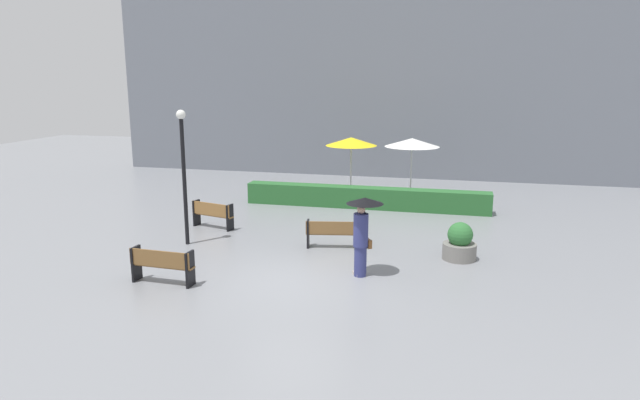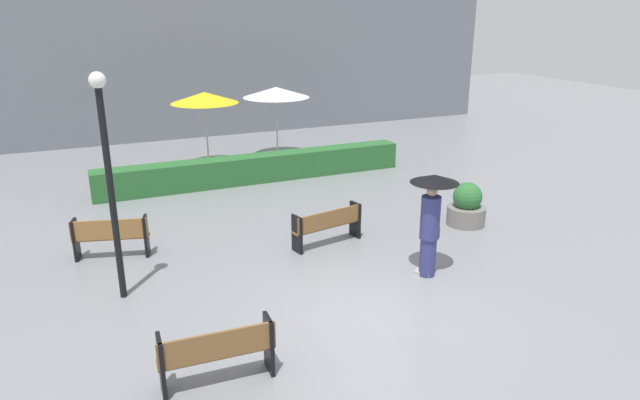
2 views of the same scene
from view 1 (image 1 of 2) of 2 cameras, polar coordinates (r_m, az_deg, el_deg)
The scene contains 11 objects.
ground_plane at distance 14.26m, azimuth -3.14°, elevation -8.20°, with size 60.00×60.00×0.00m, color gray.
bench_near_left at distance 14.40m, azimuth -15.84°, elevation -6.28°, with size 1.65×0.45×0.89m.
bench_far_left at distance 19.24m, azimuth -10.94°, elevation -1.32°, with size 1.58×0.71×0.89m.
bench_mid_center at distance 16.73m, azimuth 1.50°, elevation -3.27°, with size 1.74×0.67×0.84m.
pedestrian_with_umbrella at distance 14.23m, azimuth 4.34°, elevation -2.69°, with size 0.94×0.94×2.06m.
planter_pot at distance 16.19m, azimuth 14.06°, elevation -4.34°, with size 0.94×0.94×1.07m.
lamp_post at distance 17.18m, azimuth -13.75°, elevation 3.61°, with size 0.28×0.28×4.09m.
patio_umbrella_yellow at distance 23.81m, azimuth 3.20°, elevation 5.97°, with size 2.17×2.17×2.53m.
patio_umbrella_white at distance 23.74m, azimuth 9.37°, elevation 5.80°, with size 2.28×2.28×2.53m.
hedge_strip at distance 21.92m, azimuth 4.65°, elevation 0.25°, with size 9.53×0.70×0.82m, color #28602D.
building_facade at distance 29.03m, azimuth 6.13°, elevation 11.49°, with size 28.00×1.20×9.15m, color slate.
Camera 1 is at (3.93, -12.76, 5.03)m, focal length 31.38 mm.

